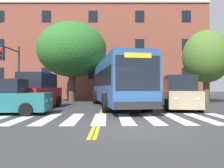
% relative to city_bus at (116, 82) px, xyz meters
% --- Properties ---
extents(ground_plane, '(120.00, 120.00, 0.00)m').
position_rel_city_bus_xyz_m(ground_plane, '(0.66, -8.57, -1.80)').
color(ground_plane, '#38383A').
extents(crosswalk, '(11.30, 3.96, 0.01)m').
position_rel_city_bus_xyz_m(crosswalk, '(-0.25, -6.26, -1.79)').
color(crosswalk, white).
rests_on(crosswalk, ground).
extents(lane_line_yellow_inner, '(0.12, 36.00, 0.01)m').
position_rel_city_bus_xyz_m(lane_line_yellow_inner, '(-0.93, 7.74, -1.79)').
color(lane_line_yellow_inner, gold).
rests_on(lane_line_yellow_inner, ground).
extents(lane_line_yellow_outer, '(0.12, 36.00, 0.01)m').
position_rel_city_bus_xyz_m(lane_line_yellow_outer, '(-0.77, 7.74, -1.79)').
color(lane_line_yellow_outer, gold).
rests_on(lane_line_yellow_outer, ground).
extents(city_bus, '(4.29, 12.18, 3.34)m').
position_rel_city_bus_xyz_m(city_bus, '(0.00, 0.00, 0.00)').
color(city_bus, '#2D5699').
rests_on(city_bus, ground).
extents(car_red_near_lane, '(2.43, 4.98, 2.40)m').
position_rel_city_bus_xyz_m(car_red_near_lane, '(-5.39, -1.26, -0.67)').
color(car_red_near_lane, '#AD1E1E').
rests_on(car_red_near_lane, ground).
extents(car_tan_far_lane, '(2.65, 5.26, 2.19)m').
position_rel_city_bus_xyz_m(car_tan_far_lane, '(4.14, -1.85, -0.76)').
color(car_tan_far_lane, tan).
rests_on(car_tan_far_lane, ground).
extents(car_navy_behind_bus, '(2.62, 5.18, 2.28)m').
position_rel_city_bus_xyz_m(car_navy_behind_bus, '(-0.40, 8.97, -0.72)').
color(car_navy_behind_bus, navy).
rests_on(car_navy_behind_bus, ground).
extents(car_teal_cross_street, '(4.78, 2.27, 1.87)m').
position_rel_city_bus_xyz_m(car_teal_cross_street, '(-6.05, -4.59, -0.95)').
color(car_teal_cross_street, '#236B70').
rests_on(car_teal_cross_street, ground).
extents(traffic_light_far_corner, '(0.35, 3.43, 5.05)m').
position_rel_city_bus_xyz_m(traffic_light_far_corner, '(-8.55, 1.72, 1.55)').
color(traffic_light_far_corner, '#28282D').
rests_on(traffic_light_far_corner, ground).
extents(street_tree_curbside_large, '(5.36, 5.52, 6.70)m').
position_rel_city_bus_xyz_m(street_tree_curbside_large, '(8.46, 3.93, 2.46)').
color(street_tree_curbside_large, brown).
rests_on(street_tree_curbside_large, ground).
extents(street_tree_curbside_small, '(9.19, 9.25, 7.81)m').
position_rel_city_bus_xyz_m(street_tree_curbside_small, '(-4.22, 5.23, 3.31)').
color(street_tree_curbside_small, '#4C3D2D').
rests_on(street_tree_curbside_small, ground).
extents(building_facade, '(28.47, 7.82, 12.44)m').
position_rel_city_bus_xyz_m(building_facade, '(-2.60, 14.07, 4.43)').
color(building_facade, brown).
rests_on(building_facade, ground).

